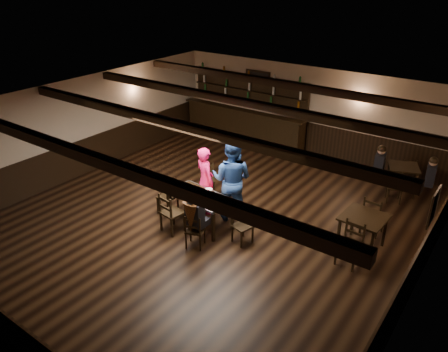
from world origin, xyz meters
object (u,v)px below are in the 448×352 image
Objects in this scene: dining_table at (200,199)px; cake at (185,187)px; chair_near_left at (169,211)px; chair_near_right at (194,229)px; bar_counter at (246,120)px; man_blue at (232,180)px; woman_pink at (205,180)px.

dining_table is 0.51m from cake.
chair_near_left is 1.20× the size of chair_near_right.
bar_counter is (-1.60, 4.97, -0.07)m from cake.
cake is 5.22m from bar_counter.
chair_near_left reaches higher than cake.
man_blue reaches higher than cake.
cake reaches higher than chair_near_right.
bar_counter is at bearing -43.17° from woman_pink.
bar_counter is at bearing -76.48° from man_blue.
cake is at bearing 91.99° from woman_pink.
chair_near_right reaches higher than dining_table.
bar_counter reaches higher than man_blue.
man_blue is at bearing 34.01° from cake.
chair_near_left is at bearing 44.64° from man_blue.
chair_near_right is 6.38m from bar_counter.
cake is at bearing 137.54° from chair_near_right.
dining_table is at bearing 142.30° from woman_pink.
dining_table is at bearing 120.12° from chair_near_right.
chair_near_left is 0.21× the size of bar_counter.
woman_pink is at bearing -68.11° from bar_counter.
bar_counter reaches higher than cake.
dining_table is 0.95m from chair_near_right.
chair_near_right is 0.48× the size of woman_pink.
chair_near_right is 2.85× the size of cake.
dining_table is 1.99× the size of chair_near_right.
chair_near_right is at bearing -59.88° from dining_table.
chair_near_left reaches higher than chair_near_right.
chair_near_left is 1.24m from woman_pink.
bar_counter is (-2.09, 5.03, 0.06)m from dining_table.
dining_table is 1.65× the size of chair_near_left.
bar_counter is (-1.80, 4.49, -0.10)m from woman_pink.
bar_counter reaches higher than woman_pink.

